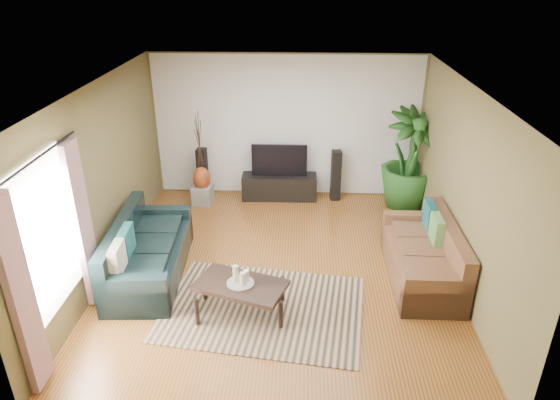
# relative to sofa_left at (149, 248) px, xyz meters

# --- Properties ---
(floor) EXTENTS (5.50, 5.50, 0.00)m
(floor) POSITION_rel_sofa_left_xyz_m (1.86, 0.19, -0.42)
(floor) COLOR #905A25
(floor) RESTS_ON ground
(ceiling) EXTENTS (5.50, 5.50, 0.00)m
(ceiling) POSITION_rel_sofa_left_xyz_m (1.86, 0.19, 2.28)
(ceiling) COLOR white
(ceiling) RESTS_ON ground
(wall_back) EXTENTS (5.00, 0.00, 5.00)m
(wall_back) POSITION_rel_sofa_left_xyz_m (1.86, 2.94, 0.93)
(wall_back) COLOR brown
(wall_back) RESTS_ON ground
(wall_front) EXTENTS (5.00, 0.00, 5.00)m
(wall_front) POSITION_rel_sofa_left_xyz_m (1.86, -2.56, 0.93)
(wall_front) COLOR brown
(wall_front) RESTS_ON ground
(wall_left) EXTENTS (0.00, 5.50, 5.50)m
(wall_left) POSITION_rel_sofa_left_xyz_m (-0.64, 0.19, 0.92)
(wall_left) COLOR brown
(wall_left) RESTS_ON ground
(wall_right) EXTENTS (0.00, 5.50, 5.50)m
(wall_right) POSITION_rel_sofa_left_xyz_m (4.36, 0.19, 0.92)
(wall_right) COLOR brown
(wall_right) RESTS_ON ground
(backwall_panel) EXTENTS (4.90, 0.00, 4.90)m
(backwall_panel) POSITION_rel_sofa_left_xyz_m (1.86, 2.93, 0.93)
(backwall_panel) COLOR white
(backwall_panel) RESTS_ON ground
(window_pane) EXTENTS (0.00, 1.80, 1.80)m
(window_pane) POSITION_rel_sofa_left_xyz_m (-0.62, -1.41, 0.97)
(window_pane) COLOR white
(window_pane) RESTS_ON ground
(curtain_near) EXTENTS (0.08, 0.35, 2.20)m
(curtain_near) POSITION_rel_sofa_left_xyz_m (-0.57, -2.16, 0.72)
(curtain_near) COLOR gray
(curtain_near) RESTS_ON ground
(curtain_far) EXTENTS (0.08, 0.35, 2.20)m
(curtain_far) POSITION_rel_sofa_left_xyz_m (-0.57, -0.66, 0.72)
(curtain_far) COLOR gray
(curtain_far) RESTS_ON ground
(curtain_rod) EXTENTS (0.03, 1.90, 0.03)m
(curtain_rod) POSITION_rel_sofa_left_xyz_m (-0.57, -1.41, 1.87)
(curtain_rod) COLOR black
(curtain_rod) RESTS_ON ground
(sofa_left) EXTENTS (1.04, 2.17, 0.85)m
(sofa_left) POSITION_rel_sofa_left_xyz_m (0.00, 0.00, 0.00)
(sofa_left) COLOR black
(sofa_left) RESTS_ON floor
(sofa_right) EXTENTS (0.87, 1.92, 0.85)m
(sofa_right) POSITION_rel_sofa_left_xyz_m (3.90, 0.08, 0.00)
(sofa_right) COLOR brown
(sofa_right) RESTS_ON floor
(area_rug) EXTENTS (2.80, 2.16, 0.01)m
(area_rug) POSITION_rel_sofa_left_xyz_m (1.69, -0.75, -0.42)
(area_rug) COLOR tan
(area_rug) RESTS_ON floor
(coffee_table) EXTENTS (1.26, 0.94, 0.46)m
(coffee_table) POSITION_rel_sofa_left_xyz_m (1.42, -0.85, -0.20)
(coffee_table) COLOR black
(coffee_table) RESTS_ON floor
(candle_tray) EXTENTS (0.35, 0.35, 0.02)m
(candle_tray) POSITION_rel_sofa_left_xyz_m (1.42, -0.85, 0.04)
(candle_tray) COLOR gray
(candle_tray) RESTS_ON coffee_table
(candle_tall) EXTENTS (0.07, 0.07, 0.22)m
(candle_tall) POSITION_rel_sofa_left_xyz_m (1.36, -0.82, 0.16)
(candle_tall) COLOR beige
(candle_tall) RESTS_ON candle_tray
(candle_mid) EXTENTS (0.07, 0.07, 0.17)m
(candle_mid) POSITION_rel_sofa_left_xyz_m (1.46, -0.89, 0.14)
(candle_mid) COLOR beige
(candle_mid) RESTS_ON candle_tray
(candle_short) EXTENTS (0.07, 0.07, 0.14)m
(candle_short) POSITION_rel_sofa_left_xyz_m (1.49, -0.79, 0.12)
(candle_short) COLOR beige
(candle_short) RESTS_ON candle_tray
(tv_stand) EXTENTS (1.42, 0.46, 0.47)m
(tv_stand) POSITION_rel_sofa_left_xyz_m (1.74, 2.69, -0.19)
(tv_stand) COLOR black
(tv_stand) RESTS_ON floor
(television) EXTENTS (1.04, 0.06, 0.61)m
(television) POSITION_rel_sofa_left_xyz_m (1.74, 2.69, 0.35)
(television) COLOR black
(television) RESTS_ON tv_stand
(speaker_left) EXTENTS (0.19, 0.21, 0.98)m
(speaker_left) POSITION_rel_sofa_left_xyz_m (0.27, 2.69, 0.06)
(speaker_left) COLOR black
(speaker_left) RESTS_ON floor
(speaker_right) EXTENTS (0.20, 0.21, 0.98)m
(speaker_right) POSITION_rel_sofa_left_xyz_m (2.81, 2.69, 0.06)
(speaker_right) COLOR black
(speaker_right) RESTS_ON floor
(potted_plant) EXTENTS (1.39, 1.39, 1.83)m
(potted_plant) POSITION_rel_sofa_left_xyz_m (4.11, 2.49, 0.49)
(potted_plant) COLOR #1C4A18
(potted_plant) RESTS_ON floor
(plant_pot) EXTENTS (0.34, 0.34, 0.26)m
(plant_pot) POSITION_rel_sofa_left_xyz_m (4.11, 2.49, -0.29)
(plant_pot) COLOR black
(plant_pot) RESTS_ON floor
(pedestal) EXTENTS (0.38, 0.38, 0.35)m
(pedestal) POSITION_rel_sofa_left_xyz_m (0.31, 2.39, -0.25)
(pedestal) COLOR gray
(pedestal) RESTS_ON floor
(vase) EXTENTS (0.32, 0.32, 0.45)m
(vase) POSITION_rel_sofa_left_xyz_m (0.31, 2.39, 0.08)
(vase) COLOR maroon
(vase) RESTS_ON pedestal
(side_table) EXTENTS (0.52, 0.52, 0.51)m
(side_table) POSITION_rel_sofa_left_xyz_m (-0.02, 0.62, -0.17)
(side_table) COLOR #985E31
(side_table) RESTS_ON floor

